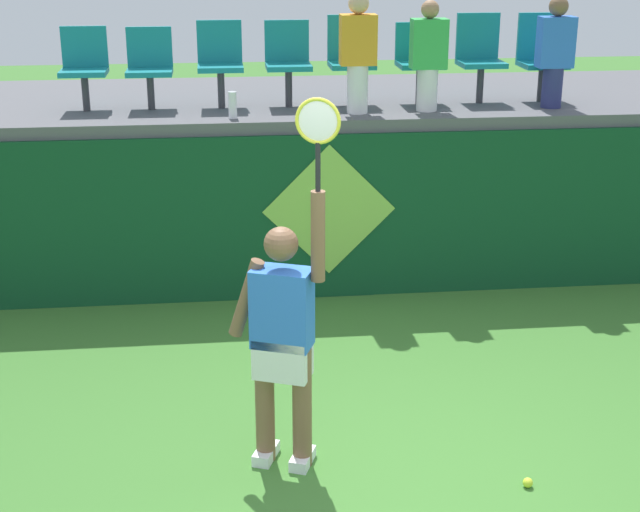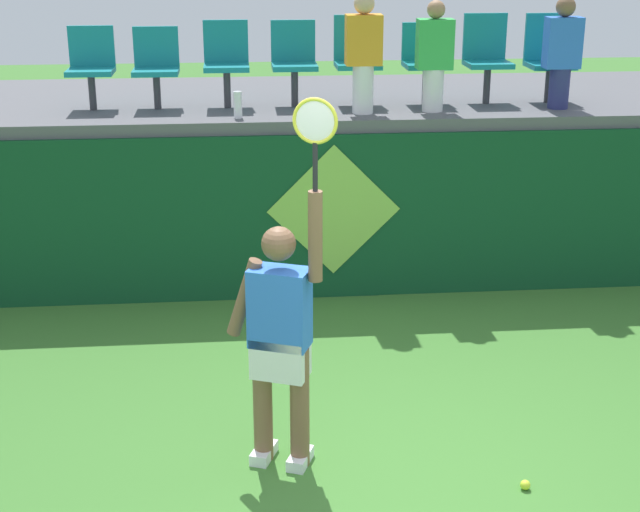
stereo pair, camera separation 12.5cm
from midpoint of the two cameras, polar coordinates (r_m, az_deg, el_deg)
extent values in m
plane|color=#3D752D|center=(6.23, 4.75, -14.29)|extent=(40.00, 40.00, 0.00)
cube|color=#0F4223|center=(9.06, 1.16, 2.48)|extent=(11.26, 0.20, 1.61)
cube|color=#56565B|center=(10.14, 0.37, 9.34)|extent=(11.26, 2.74, 0.12)
cube|color=white|center=(6.58, -2.86, -11.80)|extent=(0.21, 0.29, 0.08)
cube|color=white|center=(6.51, -0.65, -12.15)|extent=(0.21, 0.29, 0.08)
cylinder|color=brown|center=(6.39, -2.92, -8.79)|extent=(0.13, 0.13, 0.86)
cylinder|color=brown|center=(6.32, -0.66, -9.12)|extent=(0.13, 0.13, 0.86)
cube|color=white|center=(6.19, -1.83, -6.09)|extent=(0.42, 0.34, 0.28)
cube|color=blue|center=(6.05, -1.87, -3.15)|extent=(0.43, 0.34, 0.53)
sphere|color=brown|center=(5.90, -1.91, 0.74)|extent=(0.22, 0.22, 0.22)
cylinder|color=brown|center=(6.11, -4.01, -2.52)|extent=(0.27, 0.18, 0.55)
cylinder|color=brown|center=(5.81, 0.33, 1.18)|extent=(0.09, 0.09, 0.58)
cylinder|color=black|center=(5.68, 0.34, 5.40)|extent=(0.03, 0.03, 0.30)
torus|color=gold|center=(5.62, 0.35, 8.17)|extent=(0.27, 0.12, 0.28)
ellipsoid|color=silver|center=(5.62, 0.35, 8.17)|extent=(0.23, 0.10, 0.24)
sphere|color=#D1E533|center=(6.41, 12.87, -13.35)|extent=(0.07, 0.07, 0.07)
cylinder|color=white|center=(8.93, -4.59, 9.10)|extent=(0.08, 0.08, 0.25)
cylinder|color=#38383D|center=(9.54, -13.24, 9.62)|extent=(0.07, 0.07, 0.35)
cube|color=#147F89|center=(9.51, -13.33, 10.80)|extent=(0.44, 0.42, 0.05)
cube|color=#147F89|center=(9.67, -13.28, 12.26)|extent=(0.44, 0.04, 0.39)
cylinder|color=#38383D|center=(9.48, -9.45, 9.78)|extent=(0.07, 0.07, 0.34)
cube|color=#147F89|center=(9.45, -9.51, 10.94)|extent=(0.44, 0.42, 0.05)
cube|color=#147F89|center=(9.61, -9.51, 12.39)|extent=(0.44, 0.04, 0.39)
cylinder|color=#38383D|center=(9.45, -5.25, 10.03)|extent=(0.07, 0.07, 0.37)
cube|color=#147F89|center=(9.42, -5.29, 11.29)|extent=(0.44, 0.42, 0.05)
cube|color=#147F89|center=(9.58, -5.34, 12.81)|extent=(0.44, 0.04, 0.41)
cylinder|color=#38383D|center=(9.47, -1.16, 10.13)|extent=(0.07, 0.07, 0.37)
cube|color=#147F89|center=(9.44, -1.17, 11.39)|extent=(0.44, 0.42, 0.05)
cube|color=#147F89|center=(9.60, -1.26, 12.89)|extent=(0.44, 0.04, 0.40)
cylinder|color=#38383D|center=(9.54, 2.67, 10.19)|extent=(0.07, 0.07, 0.38)
cube|color=#147F89|center=(9.51, 2.69, 11.45)|extent=(0.44, 0.42, 0.05)
cube|color=#147F89|center=(9.66, 2.56, 13.06)|extent=(0.44, 0.04, 0.44)
cylinder|color=#38383D|center=(9.65, 6.78, 10.17)|extent=(0.07, 0.07, 0.37)
cube|color=#147F89|center=(9.62, 6.83, 11.39)|extent=(0.44, 0.42, 0.05)
cube|color=#147F89|center=(9.78, 6.65, 12.78)|extent=(0.44, 0.04, 0.37)
cylinder|color=#38383D|center=(9.80, 10.42, 10.13)|extent=(0.07, 0.07, 0.37)
cube|color=#147F89|center=(9.77, 10.50, 11.34)|extent=(0.44, 0.42, 0.05)
cube|color=#147F89|center=(9.92, 10.30, 12.94)|extent=(0.44, 0.04, 0.46)
cylinder|color=#38383D|center=(9.99, 14.00, 9.99)|extent=(0.07, 0.07, 0.35)
cube|color=#147F89|center=(9.96, 14.09, 11.12)|extent=(0.44, 0.42, 0.05)
cube|color=#147F89|center=(10.11, 13.87, 12.75)|extent=(0.44, 0.04, 0.47)
cylinder|color=navy|center=(9.69, 14.62, 9.79)|extent=(0.20, 0.20, 0.39)
cube|color=blue|center=(9.63, 14.84, 12.36)|extent=(0.34, 0.20, 0.49)
sphere|color=brown|center=(9.59, 15.02, 14.35)|extent=(0.19, 0.19, 0.19)
cylinder|color=white|center=(9.14, 3.01, 10.04)|extent=(0.20, 0.20, 0.46)
cube|color=orange|center=(9.08, 3.06, 12.92)|extent=(0.34, 0.20, 0.47)
sphere|color=#DBAD84|center=(9.04, 3.10, 15.00)|extent=(0.19, 0.19, 0.19)
cylinder|color=white|center=(9.31, 7.23, 9.93)|extent=(0.20, 0.20, 0.41)
cube|color=green|center=(9.25, 7.35, 12.60)|extent=(0.34, 0.20, 0.47)
sphere|color=#A87A56|center=(9.21, 7.44, 14.57)|extent=(0.17, 0.17, 0.17)
cube|color=#0F4223|center=(9.23, 1.20, -2.47)|extent=(0.90, 0.01, 0.00)
plane|color=#8CC64C|center=(8.94, 1.24, 2.77)|extent=(1.27, 0.00, 1.27)
camera|label=1|loc=(0.06, -89.47, 0.19)|focal=52.92mm
camera|label=2|loc=(0.06, 90.53, -0.19)|focal=52.92mm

